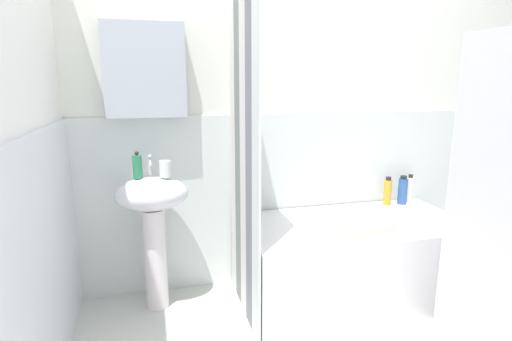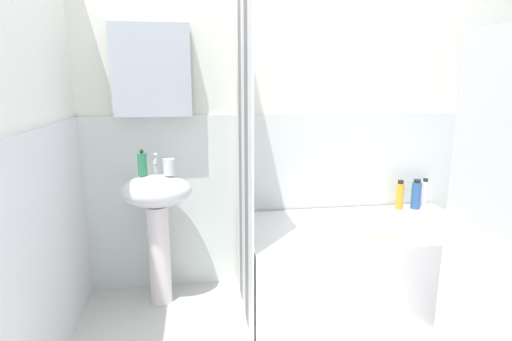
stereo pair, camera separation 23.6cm
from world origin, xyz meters
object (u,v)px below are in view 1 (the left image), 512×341
Objects in this scene: sink at (153,214)px; lotion_bottle at (410,189)px; toothbrush_cup at (165,169)px; bathtub at (353,259)px; shampoo_bottle at (388,192)px; towel_folded at (363,229)px; soap_dispenser at (137,166)px; conditioner_bottle at (403,191)px.

sink is 1.90m from lotion_bottle.
bathtub is at bearing -8.52° from toothbrush_cup.
lotion_bottle reaches higher than bathtub.
toothbrush_cup is 0.48× the size of shampoo_bottle.
toothbrush_cup is 1.24m from towel_folded.
bathtub is at bearing -145.53° from shampoo_bottle.
sink is at bearing -7.62° from soap_dispenser.
sink is at bearing -175.78° from lotion_bottle.
soap_dispenser reaches higher than bathtub.
lotion_bottle is 0.61× the size of towel_folded.
conditioner_bottle is at bearing 2.93° from sink.
conditioner_bottle is at bearing 39.26° from towel_folded.
sink reaches higher than bathtub.
conditioner_bottle is (1.80, 0.09, 0.00)m from sink.
toothbrush_cup is 1.62m from shampoo_bottle.
soap_dispenser reaches higher than lotion_bottle.
bathtub is at bearing -152.62° from lotion_bottle.
sink reaches higher than conditioner_bottle.
soap_dispenser is 1.40m from towel_folded.
towel_folded is at bearing -140.74° from conditioner_bottle.
sink is 0.31m from soap_dispenser.
conditioner_bottle is at bearing 3.28° from toothbrush_cup.
lotion_bottle is at bearing 37.79° from towel_folded.
toothbrush_cup is at bearing 161.39° from towel_folded.
sink is at bearing 171.79° from bathtub.
lotion_bottle is (0.62, 0.32, 0.36)m from bathtub.
shampoo_bottle is at bearing 3.72° from toothbrush_cup.
bathtub is at bearing -152.57° from conditioner_bottle.
sink is at bearing -177.07° from conditioner_bottle.
soap_dispenser reaches higher than toothbrush_cup.
sink is 1.68m from shampoo_bottle.
conditioner_bottle is (1.87, 0.08, -0.30)m from soap_dispenser.
soap_dispenser is at bearing -176.22° from lotion_bottle.
soap_dispenser reaches higher than shampoo_bottle.
sink is 0.59× the size of bathtub.
toothbrush_cup is 0.07× the size of bathtub.
shampoo_bottle is at bearing 177.60° from conditioner_bottle.
conditioner_bottle is (1.71, 0.10, -0.28)m from toothbrush_cup.
shampoo_bottle is (1.59, 0.10, -0.28)m from toothbrush_cup.
conditioner_bottle is (0.53, 0.28, 0.36)m from bathtub.
shampoo_bottle is at bearing 34.47° from bathtub.
toothbrush_cup is 0.49× the size of lotion_bottle.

